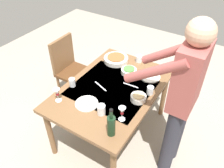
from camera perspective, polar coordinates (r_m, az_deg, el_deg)
name	(u,v)px	position (r m, az deg, el deg)	size (l,w,h in m)	color
ground_plane	(112,131)	(3.00, 0.00, -11.53)	(6.00, 6.00, 0.00)	#9E9384
dining_table	(112,93)	(2.53, 0.00, -2.19)	(1.37, 0.94, 0.72)	brown
chair_near	(69,66)	(3.19, -10.49, 4.34)	(0.40, 0.40, 0.91)	#523019
person_server	(182,96)	(2.10, 16.84, -2.92)	(0.42, 0.61, 1.69)	#2D2D38
wine_bottle	(111,125)	(1.96, -0.20, -10.16)	(0.07, 0.07, 0.30)	black
wine_glass_left	(57,93)	(2.32, -13.42, -2.12)	(0.07, 0.07, 0.15)	white
wine_glass_right	(122,111)	(2.08, 2.49, -6.79)	(0.07, 0.07, 0.15)	white
water_cup_near_left	(150,90)	(2.41, 9.43, -1.55)	(0.07, 0.07, 0.09)	silver
water_cup_near_right	(139,59)	(2.88, 6.68, 6.22)	(0.08, 0.08, 0.09)	silver
water_cup_far_left	(101,110)	(2.17, -2.67, -6.36)	(0.08, 0.08, 0.10)	silver
water_cup_far_right	(72,82)	(2.51, -9.82, 0.40)	(0.07, 0.07, 0.09)	silver
serving_bowl_pasta	(116,59)	(2.88, 0.99, 6.20)	(0.30, 0.30, 0.07)	silver
side_bowl_salad	(129,71)	(2.67, 4.20, 3.26)	(0.18, 0.18, 0.07)	silver
side_bowl_bread	(138,97)	(2.33, 6.55, -3.33)	(0.16, 0.16, 0.07)	silver
dinner_plate_near	(150,77)	(2.66, 9.40, 1.78)	(0.23, 0.23, 0.01)	silver
dinner_plate_far	(87,104)	(2.30, -6.28, -4.83)	(0.23, 0.23, 0.01)	silver
table_knife	(100,86)	(2.50, -2.86, -0.55)	(0.01, 0.20, 0.01)	silver
table_fork	(131,85)	(2.51, 4.64, -0.33)	(0.01, 0.18, 0.01)	silver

